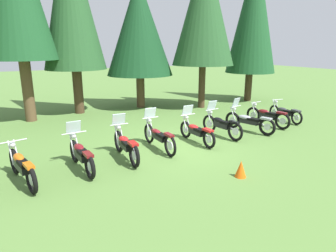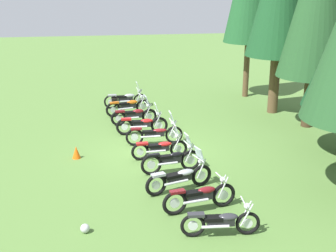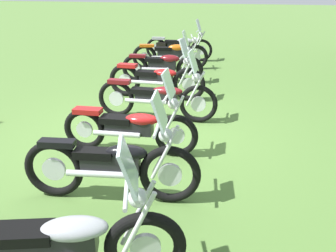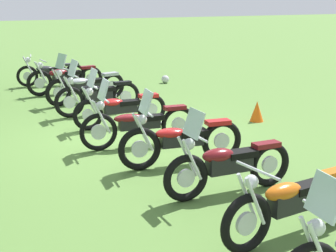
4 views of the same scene
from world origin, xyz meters
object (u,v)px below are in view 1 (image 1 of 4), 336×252
motorcycle_5 (196,131)px  motorcycle_8 (267,116)px  motorcycle_7 (249,121)px  traffic_cone (241,169)px  pine_tree_3 (139,27)px  pine_tree_4 (204,7)px  motorcycle_3 (126,145)px  motorcycle_6 (221,125)px  motorcycle_4 (158,136)px  motorcycle_9 (285,113)px  motorcycle_1 (22,166)px  pine_tree_5 (254,12)px  motorcycle_2 (81,154)px

motorcycle_5 → motorcycle_8: (4.21, 0.56, 0.01)m
motorcycle_7 → traffic_cone: size_ratio=4.83×
pine_tree_3 → pine_tree_4: pine_tree_4 is taller
motorcycle_3 → motorcycle_7: (5.74, 0.58, -0.01)m
motorcycle_3 → traffic_cone: motorcycle_3 is taller
motorcycle_6 → traffic_cone: (-1.90, -3.38, -0.24)m
motorcycle_4 → motorcycle_9: size_ratio=1.12×
motorcycle_1 → pine_tree_4: (9.90, 6.21, 5.15)m
motorcycle_7 → pine_tree_5: size_ratio=0.25×
motorcycle_5 → pine_tree_3: 8.37m
pine_tree_4 → traffic_cone: size_ratio=18.28×
motorcycle_7 → traffic_cone: 4.79m
motorcycle_9 → pine_tree_5: (2.32, 5.17, 5.16)m
motorcycle_2 → motorcycle_4: 2.88m
motorcycle_2 → motorcycle_7: motorcycle_7 is taller
pine_tree_3 → pine_tree_5: 7.40m
pine_tree_3 → traffic_cone: (-1.31, -10.40, -4.34)m
motorcycle_6 → motorcycle_7: bearing=-97.4°
motorcycle_3 → pine_tree_4: pine_tree_4 is taller
motorcycle_7 → pine_tree_3: 8.38m
motorcycle_6 → motorcycle_9: size_ratio=1.03×
motorcycle_1 → motorcycle_6: 7.38m
motorcycle_3 → motorcycle_9: 8.65m
motorcycle_6 → pine_tree_4: 7.79m
motorcycle_7 → pine_tree_5: pine_tree_5 is taller
motorcycle_5 → motorcycle_7: 2.82m
motorcycle_3 → motorcycle_6: bearing=-81.4°
pine_tree_4 → motorcycle_6: bearing=-116.1°
pine_tree_4 → motorcycle_7: bearing=-101.9°
motorcycle_2 → motorcycle_7: size_ratio=0.95×
motorcycle_4 → traffic_cone: motorcycle_4 is taller
motorcycle_8 → motorcycle_9: motorcycle_8 is taller
motorcycle_9 → motorcycle_2: bearing=102.6°
motorcycle_4 → motorcycle_7: (4.38, 0.20, -0.00)m
motorcycle_2 → pine_tree_4: 11.50m
motorcycle_5 → traffic_cone: size_ratio=4.54×
motorcycle_7 → pine_tree_4: pine_tree_4 is taller
motorcycle_4 → motorcycle_8: motorcycle_4 is taller
motorcycle_6 → pine_tree_4: bearing=-33.7°
motorcycle_5 → motorcycle_9: (5.64, 0.79, -0.03)m
traffic_cone → motorcycle_7: bearing=45.2°
pine_tree_5 → traffic_cone: pine_tree_5 is taller
motorcycle_6 → pine_tree_5: 10.14m
motorcycle_9 → pine_tree_3: size_ratio=0.29×
motorcycle_6 → motorcycle_7: (1.47, 0.01, -0.01)m
motorcycle_3 → motorcycle_6: 4.31m
pine_tree_5 → motorcycle_2: bearing=-152.2°
motorcycle_1 → motorcycle_5: (5.98, 0.72, -0.01)m
pine_tree_5 → motorcycle_7: bearing=-132.0°
pine_tree_4 → motorcycle_8: bearing=-86.6°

